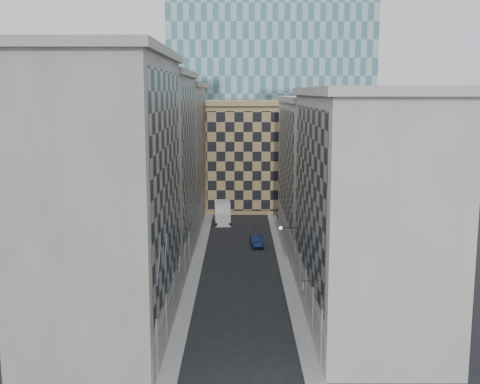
{
  "coord_description": "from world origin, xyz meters",
  "views": [
    {
      "loc": [
        -0.08,
        -37.54,
        20.3
      ],
      "look_at": [
        -0.07,
        12.38,
        11.97
      ],
      "focal_mm": 45.0,
      "sensor_mm": 36.0,
      "label": 1
    }
  ],
  "objects": [
    {
      "name": "box_truck",
      "position": [
        -2.79,
        54.77,
        1.42
      ],
      "size": [
        2.77,
        6.08,
        3.26
      ],
      "rotation": [
        0.0,
        0.0,
        0.06
      ],
      "color": "silver",
      "rests_on": "ground"
    },
    {
      "name": "bldg_right_b",
      "position": [
        10.89,
        42.0,
        9.85
      ],
      "size": [
        10.8,
        28.8,
        19.7
      ],
      "color": "#ACA99E",
      "rests_on": "ground"
    },
    {
      "name": "bracket_lamp",
      "position": [
        4.38,
        24.0,
        6.2
      ],
      "size": [
        1.98,
        0.36,
        0.36
      ],
      "color": "black",
      "rests_on": "ground"
    },
    {
      "name": "shop_sign",
      "position": [
        5.42,
        12.32,
        3.84
      ],
      "size": [
        0.75,
        0.66,
        0.74
      ],
      "rotation": [
        0.0,
        0.0,
        -0.18
      ],
      "color": "black",
      "rests_on": "ground"
    },
    {
      "name": "bldg_left_a",
      "position": [
        -10.88,
        11.0,
        11.82
      ],
      "size": [
        10.8,
        22.8,
        23.7
      ],
      "color": "gray",
      "rests_on": "ground"
    },
    {
      "name": "bldg_left_b",
      "position": [
        -10.88,
        33.0,
        11.32
      ],
      "size": [
        10.8,
        22.8,
        22.7
      ],
      "color": "#9A968F",
      "rests_on": "ground"
    },
    {
      "name": "flagpoles_left",
      "position": [
        -5.9,
        6.0,
        8.0
      ],
      "size": [
        0.1,
        6.33,
        2.33
      ],
      "color": "gray",
      "rests_on": "ground"
    },
    {
      "name": "bldg_left_c",
      "position": [
        -10.88,
        55.0,
        10.83
      ],
      "size": [
        10.8,
        22.8,
        21.7
      ],
      "color": "gray",
      "rests_on": "ground"
    },
    {
      "name": "dark_car",
      "position": [
        2.16,
        40.24,
        0.74
      ],
      "size": [
        1.84,
        4.57,
        1.48
      ],
      "primitive_type": "imported",
      "rotation": [
        0.0,
        0.0,
        0.06
      ],
      "color": "#0F1A3A",
      "rests_on": "ground"
    },
    {
      "name": "bldg_right_a",
      "position": [
        10.88,
        15.0,
        10.32
      ],
      "size": [
        10.8,
        26.8,
        20.7
      ],
      "color": "#ACA99E",
      "rests_on": "ground"
    },
    {
      "name": "sidewalk_west",
      "position": [
        -5.25,
        30.0,
        0.07
      ],
      "size": [
        1.5,
        100.0,
        0.15
      ],
      "primitive_type": "cube",
      "color": "gray",
      "rests_on": "ground"
    },
    {
      "name": "sidewalk_east",
      "position": [
        5.25,
        30.0,
        0.07
      ],
      "size": [
        1.5,
        100.0,
        0.15
      ],
      "primitive_type": "cube",
      "color": "gray",
      "rests_on": "ground"
    },
    {
      "name": "church_tower",
      "position": [
        0.0,
        82.0,
        26.95
      ],
      "size": [
        7.2,
        7.2,
        51.5
      ],
      "color": "#2C2622",
      "rests_on": "ground"
    },
    {
      "name": "tan_block",
      "position": [
        2.0,
        67.9,
        9.44
      ],
      "size": [
        16.8,
        14.8,
        18.8
      ],
      "color": "#9E8053",
      "rests_on": "ground"
    }
  ]
}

